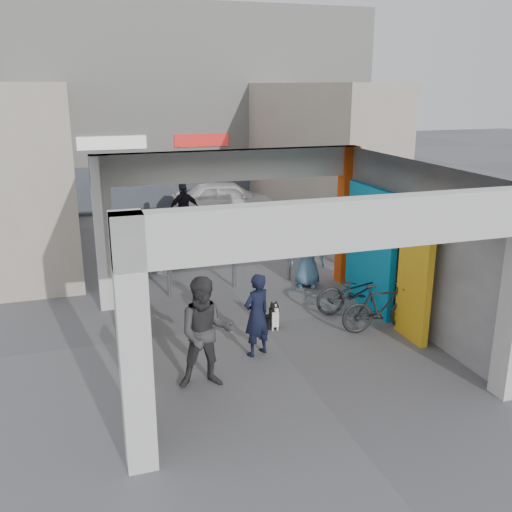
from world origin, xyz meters
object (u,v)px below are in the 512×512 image
object	(u,v)px
produce_stand	(135,248)
man_elderly	(308,253)
man_with_dog	(257,315)
white_van	(228,199)
bicycle_front	(358,291)
bicycle_rear	(382,308)
cafe_set	(158,261)
man_back_turned	(206,333)
border_collie	(273,317)
man_crates	(184,210)

from	to	relation	value
produce_stand	man_elderly	xyz separation A→B (m)	(3.90, -3.73, 0.53)
man_with_dog	white_van	distance (m)	11.65
produce_stand	bicycle_front	distance (m)	7.15
produce_stand	bicycle_rear	world-z (taller)	bicycle_rear
cafe_set	man_back_turned	size ratio (longest dim) A/B	0.70
man_with_dog	man_back_turned	size ratio (longest dim) A/B	0.83
produce_stand	border_collie	xyz separation A→B (m)	(2.19, -5.97, -0.08)
cafe_set	bicycle_rear	xyz separation A→B (m)	(3.81, -5.42, 0.23)
bicycle_rear	cafe_set	bearing A→B (deg)	40.27
man_elderly	border_collie	bearing A→B (deg)	-102.80
border_collie	cafe_set	bearing A→B (deg)	114.04
border_collie	bicycle_front	xyz separation A→B (m)	(2.09, 0.24, 0.25)
cafe_set	produce_stand	world-z (taller)	produce_stand
cafe_set	man_crates	bearing A→B (deg)	67.62
produce_stand	man_with_dog	world-z (taller)	man_with_dog
bicycle_front	bicycle_rear	size ratio (longest dim) A/B	1.11
man_with_dog	man_crates	size ratio (longest dim) A/B	0.88
bicycle_front	man_with_dog	bearing A→B (deg)	120.89
man_crates	bicycle_front	bearing A→B (deg)	96.62
cafe_set	man_crates	world-z (taller)	man_crates
cafe_set	border_collie	bearing A→B (deg)	-69.52
cafe_set	man_with_dog	bearing A→B (deg)	-79.82
cafe_set	man_with_dog	size ratio (longest dim) A/B	0.85
man_elderly	bicycle_front	bearing A→B (deg)	-54.61
produce_stand	man_elderly	size ratio (longest dim) A/B	0.74
white_van	man_back_turned	bearing A→B (deg)	171.83
border_collie	man_with_dog	xyz separation A→B (m)	(-0.71, -1.04, 0.56)
man_elderly	white_van	distance (m)	8.09
man_elderly	cafe_set	bearing A→B (deg)	169.99
produce_stand	border_collie	bearing A→B (deg)	-46.59
border_collie	man_with_dog	size ratio (longest dim) A/B	0.39
cafe_set	white_van	size ratio (longest dim) A/B	0.32
man_elderly	bicycle_rear	xyz separation A→B (m)	(0.38, -3.06, -0.34)
man_back_turned	bicycle_front	bearing A→B (deg)	36.72
cafe_set	bicycle_front	world-z (taller)	bicycle_front
man_with_dog	man_back_turned	xyz separation A→B (m)	(-1.17, -0.85, 0.17)
cafe_set	bicycle_front	bearing A→B (deg)	-48.87
cafe_set	man_with_dog	world-z (taller)	man_with_dog
border_collie	bicycle_rear	xyz separation A→B (m)	(2.09, -0.82, 0.27)
produce_stand	man_with_dog	distance (m)	7.18
border_collie	man_with_dog	world-z (taller)	man_with_dog
man_back_turned	bicycle_rear	xyz separation A→B (m)	(3.97, 1.08, -0.45)
white_van	produce_stand	bearing A→B (deg)	146.00
produce_stand	white_van	world-z (taller)	white_van
border_collie	man_elderly	bearing A→B (deg)	56.16
cafe_set	man_elderly	size ratio (longest dim) A/B	0.80
cafe_set	produce_stand	bearing A→B (deg)	109.15
border_collie	white_van	world-z (taller)	white_van
man_back_turned	man_crates	xyz separation A→B (m)	(1.57, 9.93, -0.05)
bicycle_front	white_van	bearing A→B (deg)	7.78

